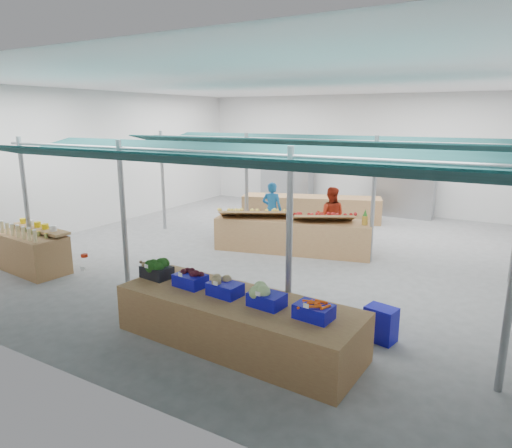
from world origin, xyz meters
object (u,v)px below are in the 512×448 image
(bottle_shelf, at_px, (32,251))
(veg_counter, at_px, (237,321))
(vendor_left, at_px, (272,209))
(fruit_counter, at_px, (293,235))
(crate_stack, at_px, (381,324))
(vendor_right, at_px, (331,216))

(bottle_shelf, xyz_separation_m, veg_counter, (5.88, -0.61, -0.08))
(veg_counter, distance_m, vendor_left, 6.56)
(veg_counter, relative_size, fruit_counter, 0.97)
(veg_counter, height_order, vendor_left, vendor_left)
(bottle_shelf, distance_m, crate_stack, 7.78)
(fruit_counter, distance_m, vendor_right, 1.31)
(vendor_left, bearing_deg, bottle_shelf, 45.06)
(bottle_shelf, height_order, veg_counter, bottle_shelf)
(bottle_shelf, height_order, fruit_counter, bottle_shelf)
(veg_counter, height_order, crate_stack, veg_counter)
(veg_counter, distance_m, crate_stack, 2.24)
(veg_counter, bearing_deg, vendor_right, 100.74)
(vendor_right, bearing_deg, vendor_left, -13.79)
(crate_stack, distance_m, vendor_left, 6.58)
(fruit_counter, height_order, vendor_right, vendor_right)
(fruit_counter, xyz_separation_m, crate_stack, (3.29, -3.68, -0.15))
(veg_counter, height_order, vendor_right, vendor_right)
(bottle_shelf, relative_size, crate_stack, 3.60)
(bottle_shelf, relative_size, vendor_right, 1.25)
(fruit_counter, distance_m, vendor_left, 1.67)
(bottle_shelf, xyz_separation_m, vendor_left, (3.26, 5.39, 0.33))
(crate_stack, bearing_deg, fruit_counter, 131.78)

